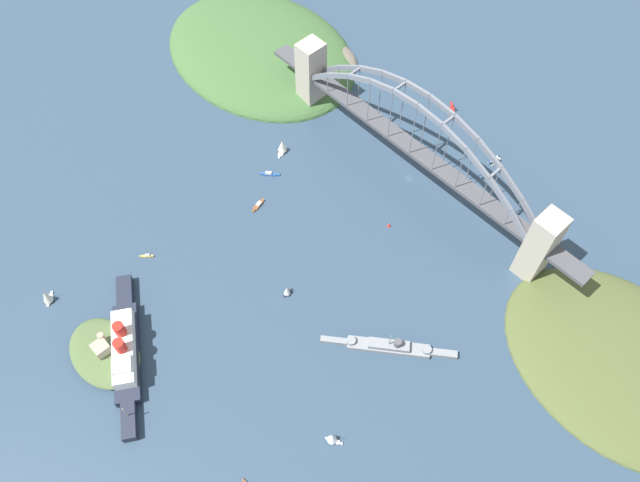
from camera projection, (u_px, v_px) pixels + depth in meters
ground_plane at (409, 178)px, 402.33m from camera, size 1400.00×1400.00×0.00m
harbor_arch_bridge at (415, 149)px, 378.92m from camera, size 248.28×15.89×69.34m
headland_west_shore at (625, 364)px, 333.37m from camera, size 134.09×101.90×17.27m
headland_east_shore at (264, 53)px, 466.82m from camera, size 159.46×121.33×27.42m
ocean_liner at (125, 350)px, 331.17m from camera, size 83.96×56.13×21.43m
naval_cruiser at (390, 347)px, 336.13m from camera, size 59.15×49.95×15.98m
fort_island_mid_harbor at (104, 353)px, 332.98m from camera, size 46.85×32.84×13.88m
seaplane_taxiing_near_bridge at (451, 109)px, 432.79m from camera, size 8.79×8.62×5.15m
seaplane_second_in_formation at (494, 161)px, 407.24m from camera, size 10.04×8.48×5.14m
small_boat_0 at (287, 291)px, 353.15m from camera, size 4.14×6.81×8.29m
small_boat_1 at (282, 146)px, 410.23m from camera, size 7.79×10.21×11.22m
small_boat_2 at (147, 256)px, 369.19m from camera, size 6.01×6.70×2.45m
small_boat_3 at (269, 174)px, 403.09m from camera, size 10.56×9.65×2.34m
small_boat_5 at (258, 205)px, 389.72m from camera, size 4.55×11.75×1.95m
small_boat_6 at (332, 438)px, 307.74m from camera, size 8.53×6.67×9.62m
small_boat_7 at (46, 297)px, 349.57m from camera, size 8.41×8.42×11.43m
channel_marker_buoy at (389, 225)px, 380.96m from camera, size 2.20×2.20×2.75m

